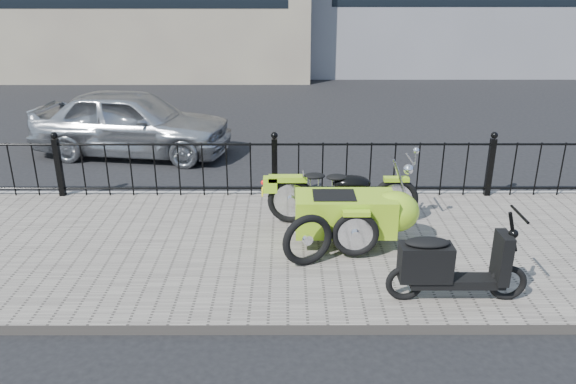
{
  "coord_description": "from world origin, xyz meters",
  "views": [
    {
      "loc": [
        0.2,
        -7.33,
        3.51
      ],
      "look_at": [
        0.21,
        -0.1,
        0.71
      ],
      "focal_mm": 35.0,
      "sensor_mm": 36.0,
      "label": 1
    }
  ],
  "objects_px": {
    "scooter": "(448,267)",
    "sedan_car": "(132,122)",
    "spare_tire": "(308,240)",
    "motorcycle_sidecar": "(357,209)"
  },
  "relations": [
    {
      "from": "scooter",
      "to": "sedan_car",
      "type": "xyz_separation_m",
      "value": [
        -4.95,
        5.85,
        0.16
      ]
    },
    {
      "from": "spare_tire",
      "to": "sedan_car",
      "type": "height_order",
      "value": "sedan_car"
    },
    {
      "from": "scooter",
      "to": "sedan_car",
      "type": "bearing_deg",
      "value": 130.23
    },
    {
      "from": "scooter",
      "to": "sedan_car",
      "type": "relative_size",
      "value": 0.39
    },
    {
      "from": "spare_tire",
      "to": "sedan_car",
      "type": "relative_size",
      "value": 0.17
    },
    {
      "from": "motorcycle_sidecar",
      "to": "scooter",
      "type": "xyz_separation_m",
      "value": [
        0.83,
        -1.49,
        -0.06
      ]
    },
    {
      "from": "motorcycle_sidecar",
      "to": "sedan_car",
      "type": "distance_m",
      "value": 6.0
    },
    {
      "from": "spare_tire",
      "to": "sedan_car",
      "type": "xyz_separation_m",
      "value": [
        -3.44,
        5.04,
        0.23
      ]
    },
    {
      "from": "sedan_car",
      "to": "motorcycle_sidecar",
      "type": "bearing_deg",
      "value": -128.07
    },
    {
      "from": "motorcycle_sidecar",
      "to": "sedan_car",
      "type": "xyz_separation_m",
      "value": [
        -4.12,
        4.36,
        0.1
      ]
    }
  ]
}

